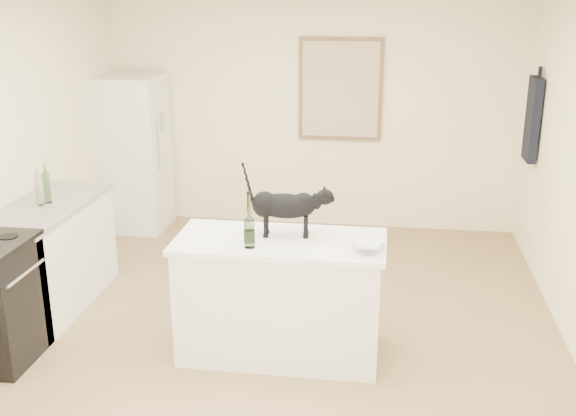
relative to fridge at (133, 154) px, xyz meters
The scene contains 16 objects.
floor 3.17m from the fridge, 50.31° to the right, with size 5.50×5.50×0.00m, color #95774F.
wall_back 2.04m from the fridge, 11.59° to the left, with size 4.50×4.50×0.00m, color #FFF4C5.
wall_front 5.48m from the fridge, 69.08° to the right, with size 4.50×4.50×0.00m, color #FFF4C5.
island_base 3.30m from the fridge, 51.20° to the right, with size 1.44×0.67×0.86m, color white.
island_top 3.27m from the fridge, 51.20° to the right, with size 1.50×0.70×0.04m, color white.
left_cabinets 2.09m from the fridge, 90.00° to the right, with size 0.60×1.40×0.86m, color white.
left_countertop 2.05m from the fridge, 90.00° to the right, with size 0.62×1.44×0.04m, color gray.
fridge is the anchor object (origin of this frame).
artwork_frame 2.39m from the fridge, ahead, with size 0.90×0.03×1.10m, color brown.
artwork_canvas 2.38m from the fridge, ahead, with size 0.82×0.00×1.02m, color beige.
hanging_garment 4.19m from the fridge, ahead, with size 0.08×0.34×0.80m, color black.
black_cat 3.23m from the fridge, 50.00° to the right, with size 0.57×0.17×0.40m, color black, non-canonical shape.
wine_bottle 3.32m from the fridge, 55.67° to the right, with size 0.07×0.07×0.35m, color #305421.
glass_bowl 3.82m from the fridge, 45.47° to the right, with size 0.22×0.22×0.05m, color white.
fridge_paper 0.50m from the fridge, 11.98° to the left, with size 0.01×0.16×0.20m, color beige.
counter_bottle_cluster 2.02m from the fridge, 90.14° to the right, with size 0.09×0.13×0.26m.
Camera 1 is at (0.82, -4.69, 2.61)m, focal length 42.67 mm.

